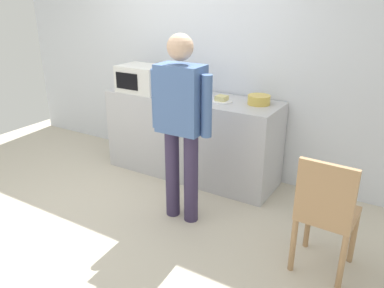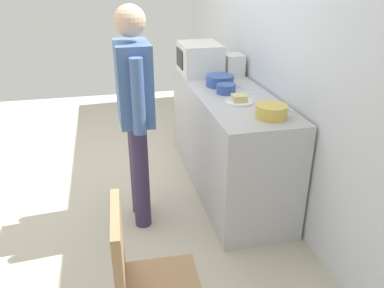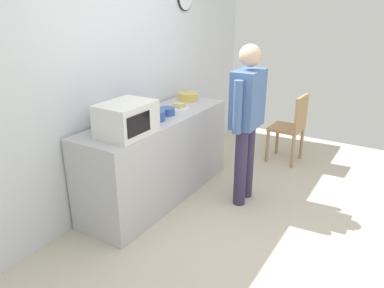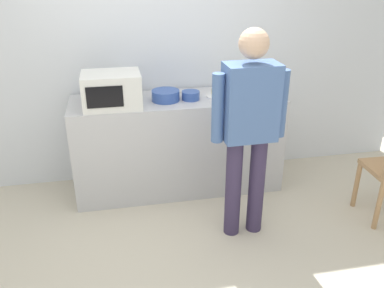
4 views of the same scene
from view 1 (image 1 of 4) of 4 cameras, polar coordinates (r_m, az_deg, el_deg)
ground_plane at (r=3.79m, az=-12.05°, el=-10.61°), size 6.00×6.00×0.00m
back_wall at (r=4.55m, az=0.73°, el=12.86°), size 5.40×0.13×2.60m
kitchen_counter at (r=4.37m, az=-0.07°, el=1.15°), size 1.98×0.62×0.94m
microwave at (r=4.44m, az=-7.48°, el=9.61°), size 0.50×0.39×0.30m
sandwich_plate at (r=4.01m, az=4.43°, el=6.58°), size 0.23×0.23×0.06m
salad_bowl at (r=4.11m, az=0.91°, el=7.27°), size 0.17×0.17×0.08m
cereal_bowl at (r=4.24m, az=-1.70°, el=7.82°), size 0.25×0.25×0.10m
mixing_bowl at (r=3.96m, az=9.93°, el=6.50°), size 0.23×0.23×0.09m
toaster at (r=4.63m, az=-3.91°, el=9.60°), size 0.22×0.18×0.20m
fork_utensil at (r=4.18m, az=9.35°, el=6.72°), size 0.16×0.09×0.01m
spoon_utensil at (r=4.34m, az=1.29°, el=7.54°), size 0.15×0.12×0.01m
person_standing at (r=3.31m, az=-1.66°, el=4.02°), size 0.59×0.25×1.69m
wooden_chair at (r=2.96m, az=19.31°, el=-9.46°), size 0.42×0.42×0.94m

